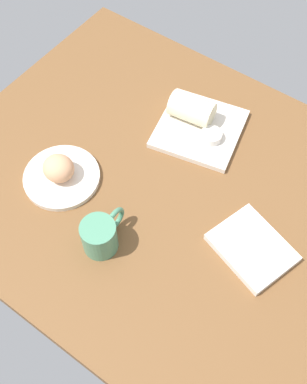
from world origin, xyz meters
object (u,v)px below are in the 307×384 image
round_plate (62,177)px  book_stack (252,248)px  scone_pastry (58,168)px  sauce_cup (211,136)px  square_plate (199,129)px  coffee_mug (100,235)px  breakfast_wrap (192,109)px

round_plate → book_stack: (-48.39, -10.54, 0.32)cm
scone_pastry → sauce_cup: bearing=-127.6°
square_plate → book_stack: book_stack is taller
scone_pastry → book_stack: size_ratio=0.38×
coffee_mug → sauce_cup: bearing=-96.6°
round_plate → book_stack: book_stack is taller
breakfast_wrap → coffee_mug: bearing=176.9°
breakfast_wrap → scone_pastry: bearing=147.0°
scone_pastry → book_stack: (-48.57, -10.61, -3.51)cm
coffee_mug → breakfast_wrap: bearing=-85.2°
scone_pastry → breakfast_wrap: 38.16cm
sauce_cup → book_stack: bearing=139.1°
breakfast_wrap → book_stack: bearing=-134.4°
scone_pastry → coffee_mug: coffee_mug is taller
round_plate → coffee_mug: (-19.60, 8.25, 3.75)cm
book_stack → coffee_mug: size_ratio=1.65×
sauce_cup → coffee_mug: bearing=83.4°
round_plate → scone_pastry: (0.18, 0.07, 3.83)cm
square_plate → coffee_mug: 41.57cm
breakfast_wrap → book_stack: breakfast_wrap is taller
scone_pastry → sauce_cup: 39.93cm
round_plate → scone_pastry: scone_pastry is taller
square_plate → sauce_cup: sauce_cup is taller
round_plate → square_plate: (-19.65, -33.16, 0.10)cm
coffee_mug → round_plate: bearing=-22.8°
scone_pastry → square_plate: (-19.82, -33.23, -3.73)cm
breakfast_wrap → book_stack: 40.47cm
square_plate → scone_pastry: bearing=59.2°
square_plate → coffee_mug: bearing=89.9°
book_stack → round_plate: bearing=12.3°
breakfast_wrap → round_plate: bearing=147.1°
square_plate → breakfast_wrap: size_ratio=1.85×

